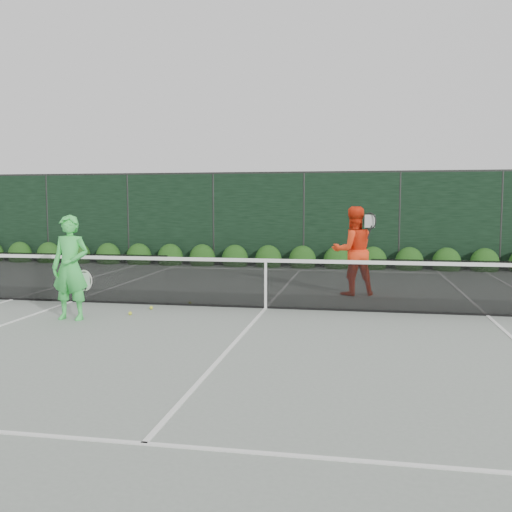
# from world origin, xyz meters

# --- Properties ---
(ground) EXTENTS (80.00, 80.00, 0.00)m
(ground) POSITION_xyz_m (0.00, 0.00, 0.00)
(ground) COLOR gray
(ground) RESTS_ON ground
(tennis_net) EXTENTS (12.90, 0.10, 1.07)m
(tennis_net) POSITION_xyz_m (-0.02, 0.00, 0.53)
(tennis_net) COLOR black
(tennis_net) RESTS_ON ground
(player_woman) EXTENTS (0.69, 0.45, 1.85)m
(player_woman) POSITION_xyz_m (-3.21, -1.65, 0.92)
(player_woman) COLOR #40DB56
(player_woman) RESTS_ON ground
(player_man) EXTENTS (1.16, 1.04, 1.98)m
(player_man) POSITION_xyz_m (1.65, 1.99, 0.99)
(player_man) COLOR #FF3A15
(player_man) RESTS_ON ground
(court_lines) EXTENTS (11.03, 23.83, 0.01)m
(court_lines) POSITION_xyz_m (0.00, 0.00, 0.01)
(court_lines) COLOR white
(court_lines) RESTS_ON ground
(windscreen_fence) EXTENTS (32.00, 21.07, 3.06)m
(windscreen_fence) POSITION_xyz_m (0.00, -2.71, 1.51)
(windscreen_fence) COLOR black
(windscreen_fence) RESTS_ON ground
(hedge_row) EXTENTS (31.66, 0.65, 0.94)m
(hedge_row) POSITION_xyz_m (-0.00, 7.15, 0.23)
(hedge_row) COLOR #143B10
(hedge_row) RESTS_ON ground
(tennis_balls) EXTENTS (0.83, 1.30, 0.07)m
(tennis_balls) POSITION_xyz_m (-2.03, -0.49, 0.03)
(tennis_balls) COLOR #C8D52F
(tennis_balls) RESTS_ON ground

